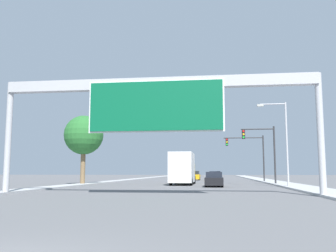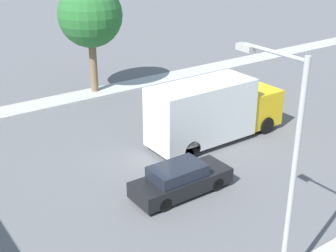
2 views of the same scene
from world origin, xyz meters
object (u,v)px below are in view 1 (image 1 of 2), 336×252
truck_box_primary (183,169)px  traffic_light_near_intersection (264,146)px  car_mid_left (215,176)px  street_lamp_right (283,136)px  car_mid_center (214,180)px  palm_tree_background (84,135)px  traffic_light_mid_block (250,150)px  sign_gantry (156,99)px  car_far_right (194,176)px

truck_box_primary → traffic_light_near_intersection: 9.55m
car_mid_left → street_lamp_right: bearing=-73.5°
car_mid_center → palm_tree_background: palm_tree_background is taller
car_mid_left → traffic_light_mid_block: 7.93m
sign_gantry → traffic_light_mid_block: size_ratio=3.15×
street_lamp_right → traffic_light_near_intersection: bearing=97.1°
car_mid_left → street_lamp_right: size_ratio=0.56×
car_mid_left → car_far_right: 6.66m
traffic_light_near_intersection → truck_box_primary: bearing=-172.4°
car_far_right → truck_box_primary: (0.00, -21.81, 1.05)m
traffic_light_near_intersection → street_lamp_right: bearing=-82.9°
car_mid_left → palm_tree_background: palm_tree_background is taller
car_mid_left → palm_tree_background: size_ratio=0.58×
car_far_right → palm_tree_background: (-11.03, -23.45, 4.77)m
street_lamp_right → traffic_light_mid_block: bearing=95.0°
street_lamp_right → car_far_right: bearing=109.9°
car_mid_left → palm_tree_background: 23.45m
car_mid_center → traffic_light_mid_block: bearing=72.7°
traffic_light_near_intersection → street_lamp_right: street_lamp_right is taller
car_far_right → palm_tree_background: size_ratio=0.58×
truck_box_primary → traffic_light_mid_block: (8.49, 11.22, 2.65)m
sign_gantry → palm_tree_background: 20.49m
car_far_right → traffic_light_mid_block: size_ratio=0.69×
truck_box_primary → street_lamp_right: 11.91m
sign_gantry → traffic_light_mid_block: sign_gantry is taller
car_mid_center → truck_box_primary: (-3.50, 4.77, 1.09)m
traffic_light_near_intersection → sign_gantry: bearing=-114.4°
car_mid_center → street_lamp_right: bearing=-8.5°
car_mid_center → street_lamp_right: street_lamp_right is taller
car_far_right → traffic_light_mid_block: (8.49, -10.59, 3.70)m
car_mid_center → car_far_right: car_far_right is taller
traffic_light_near_intersection → palm_tree_background: 20.38m
car_far_right → traffic_light_near_intersection: 22.81m
car_mid_left → traffic_light_mid_block: size_ratio=0.70×
truck_box_primary → traffic_light_near_intersection: traffic_light_near_intersection is taller
sign_gantry → traffic_light_near_intersection: sign_gantry is taller
street_lamp_right → truck_box_primary: bearing=150.1°
car_far_right → street_lamp_right: bearing=-70.1°
traffic_light_near_intersection → traffic_light_mid_block: (-0.63, 10.00, 0.07)m
car_far_right → truck_box_primary: truck_box_primary is taller
traffic_light_mid_block → street_lamp_right: size_ratio=0.80×
car_mid_left → traffic_light_mid_block: bearing=-44.6°
car_mid_left → street_lamp_right: 23.19m
car_mid_center → street_lamp_right: 7.74m
traffic_light_mid_block → palm_tree_background: 23.40m
car_far_right → car_mid_left: bearing=-58.3°
car_far_right → street_lamp_right: street_lamp_right is taller
car_mid_center → car_far_right: size_ratio=1.05×
car_mid_left → truck_box_primary: size_ratio=0.55×
traffic_light_mid_block → street_lamp_right: street_lamp_right is taller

